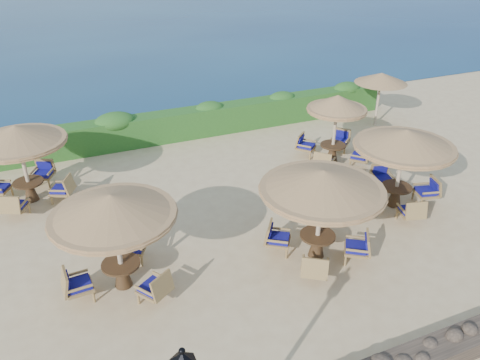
% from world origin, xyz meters
% --- Properties ---
extents(ground, '(120.00, 120.00, 0.00)m').
position_xyz_m(ground, '(0.00, 0.00, 0.00)').
color(ground, '#D5BA87').
rests_on(ground, ground).
extents(hedge, '(18.00, 0.90, 1.20)m').
position_xyz_m(hedge, '(0.00, 7.20, 0.60)').
color(hedge, '#1F5019').
rests_on(hedge, ground).
extents(extra_parasol, '(2.30, 2.30, 2.41)m').
position_xyz_m(extra_parasol, '(7.80, 5.20, 2.17)').
color(extra_parasol, '#CAB18F').
rests_on(extra_parasol, ground).
extents(cafe_set_0, '(3.01, 3.01, 2.65)m').
position_xyz_m(cafe_set_0, '(-4.88, -1.30, 1.96)').
color(cafe_set_0, '#CAB18F').
rests_on(cafe_set_0, ground).
extents(cafe_set_1, '(3.28, 3.28, 2.65)m').
position_xyz_m(cafe_set_1, '(0.24, -2.16, 1.93)').
color(cafe_set_1, '#CAB18F').
rests_on(cafe_set_1, ground).
extents(cafe_set_2, '(3.11, 3.11, 2.65)m').
position_xyz_m(cafe_set_2, '(3.96, -0.85, 1.90)').
color(cafe_set_2, '#CAB18F').
rests_on(cafe_set_2, ground).
extents(cafe_set_3, '(2.97, 2.97, 2.65)m').
position_xyz_m(cafe_set_3, '(-6.89, 4.11, 1.87)').
color(cafe_set_3, '#CAB18F').
rests_on(cafe_set_3, ground).
extents(cafe_set_4, '(2.58, 2.58, 2.65)m').
position_xyz_m(cafe_set_4, '(3.89, 2.73, 1.64)').
color(cafe_set_4, '#CAB18F').
rests_on(cafe_set_4, ground).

